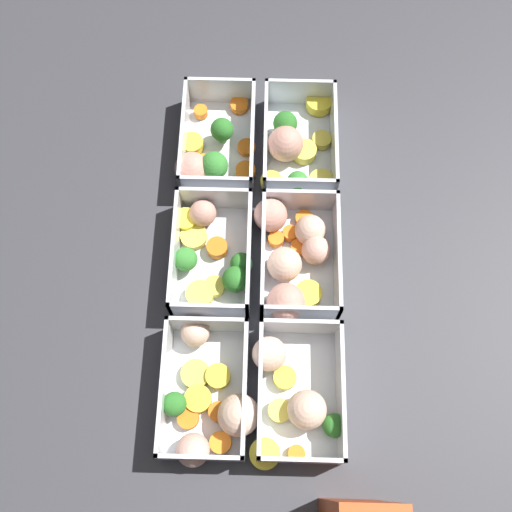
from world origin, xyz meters
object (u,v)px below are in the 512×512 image
object	(u,v)px
container_far_left	(296,143)
container_far_right	(295,394)
container_near_left	(212,150)
container_far_center	(294,257)
container_near_right	(209,398)
container_near_center	(211,254)

from	to	relation	value
container_far_left	container_far_right	world-z (taller)	same
container_near_left	container_far_center	world-z (taller)	same
container_near_left	container_far_center	xyz separation A→B (m)	(0.16, 0.12, 0.00)
container_near_right	container_near_center	bearing A→B (deg)	-177.74
container_near_center	container_far_left	world-z (taller)	same
container_near_center	container_far_center	distance (m)	0.11
container_near_center	container_far_right	bearing A→B (deg)	31.63
container_near_right	container_far_center	distance (m)	0.22
container_near_left	container_far_left	distance (m)	0.12
container_far_left	container_far_right	size ratio (longest dim) A/B	1.05
container_far_center	container_far_left	bearing A→B (deg)	178.83
container_near_right	container_far_left	bearing A→B (deg)	163.66
container_far_right	container_near_left	bearing A→B (deg)	-160.70
container_near_right	container_far_right	bearing A→B (deg)	94.12
container_near_center	container_far_right	xyz separation A→B (m)	(0.18, 0.11, 0.00)
container_near_left	container_near_center	size ratio (longest dim) A/B	1.04
container_near_right	container_near_left	bearing A→B (deg)	-177.68
container_near_right	container_far_right	world-z (taller)	same
container_near_left	container_far_left	size ratio (longest dim) A/B	0.93
container_near_left	container_far_right	distance (m)	0.36
container_near_left	container_near_center	world-z (taller)	same
container_near_left	container_far_center	distance (m)	0.20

